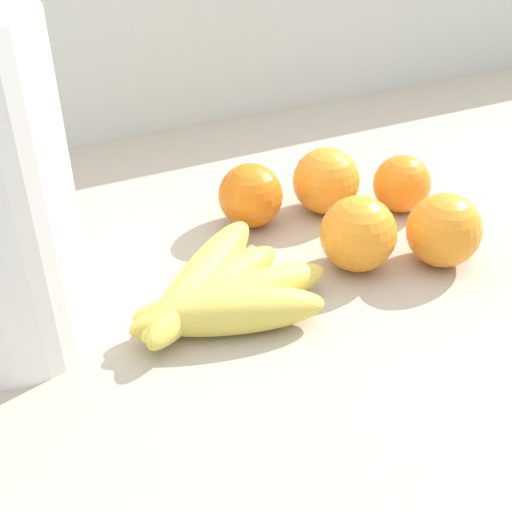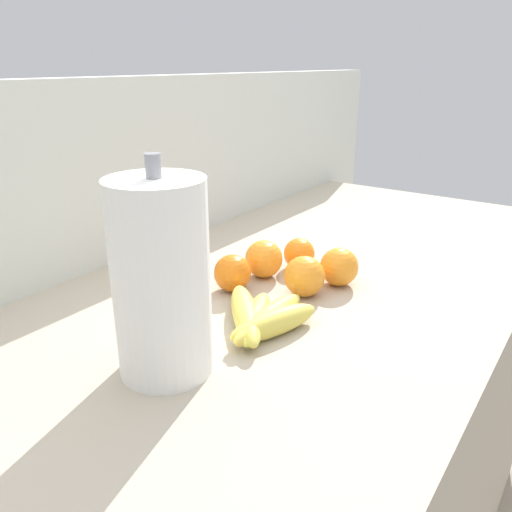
{
  "view_description": "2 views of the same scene",
  "coord_description": "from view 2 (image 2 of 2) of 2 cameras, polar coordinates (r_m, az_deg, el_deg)",
  "views": [
    {
      "loc": [
        -0.28,
        -0.47,
        1.29
      ],
      "look_at": [
        -0.07,
        -0.03,
        0.97
      ],
      "focal_mm": 45.51,
      "sensor_mm": 36.0,
      "label": 1
    },
    {
      "loc": [
        -0.71,
        -0.45,
        1.33
      ],
      "look_at": [
        -0.04,
        0.01,
        1.02
      ],
      "focal_mm": 35.84,
      "sensor_mm": 36.0,
      "label": 2
    }
  ],
  "objects": [
    {
      "name": "orange_back_left",
      "position": [
        0.93,
        5.42,
        -2.27
      ],
      "size": [
        0.07,
        0.07,
        0.07
      ],
      "primitive_type": "sphere",
      "color": "orange",
      "rests_on": "counter"
    },
    {
      "name": "banana_bunch",
      "position": [
        0.82,
        0.52,
        -6.92
      ],
      "size": [
        0.2,
        0.19,
        0.04
      ],
      "color": "#DAC54C",
      "rests_on": "counter"
    },
    {
      "name": "wall_back",
      "position": [
        1.3,
        -13.28,
        -11.11
      ],
      "size": [
        2.26,
        0.06,
        1.3
      ],
      "primitive_type": "cube",
      "color": "silver",
      "rests_on": "ground"
    },
    {
      "name": "paper_towel_roll",
      "position": [
        0.68,
        -10.53,
        -2.6
      ],
      "size": [
        0.13,
        0.13,
        0.3
      ],
      "color": "white",
      "rests_on": "counter"
    },
    {
      "name": "orange_right",
      "position": [
        1.05,
        4.84,
        0.27
      ],
      "size": [
        0.06,
        0.06,
        0.06
      ],
      "primitive_type": "sphere",
      "color": "orange",
      "rests_on": "counter"
    },
    {
      "name": "orange_back_right",
      "position": [
        1.01,
        0.88,
        -0.33
      ],
      "size": [
        0.07,
        0.07,
        0.07
      ],
      "primitive_type": "sphere",
      "color": "orange",
      "rests_on": "counter"
    },
    {
      "name": "counter",
      "position": [
        1.21,
        1.93,
        -24.96
      ],
      "size": [
        1.86,
        0.75,
        0.93
      ],
      "primitive_type": "cube",
      "color": "#ADA08C",
      "rests_on": "ground"
    },
    {
      "name": "orange_far_right",
      "position": [
        0.95,
        -2.65,
        -1.92
      ],
      "size": [
        0.07,
        0.07,
        0.07
      ],
      "primitive_type": "sphere",
      "color": "orange",
      "rests_on": "counter"
    },
    {
      "name": "orange_front",
      "position": [
        0.98,
        9.27,
        -1.19
      ],
      "size": [
        0.07,
        0.07,
        0.07
      ],
      "primitive_type": "sphere",
      "color": "orange",
      "rests_on": "counter"
    }
  ]
}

